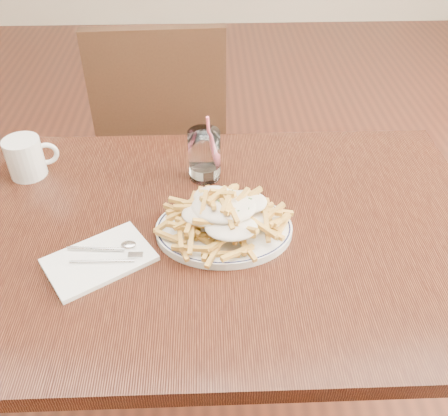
{
  "coord_description": "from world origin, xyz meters",
  "views": [
    {
      "loc": [
        -0.03,
        -0.83,
        1.48
      ],
      "look_at": [
        0.0,
        -0.02,
        0.82
      ],
      "focal_mm": 40.0,
      "sensor_mm": 36.0,
      "label": 1
    }
  ],
  "objects_px": {
    "chair_far": "(163,130)",
    "coffee_mug": "(26,157)",
    "water_glass": "(205,158)",
    "loaded_fries": "(224,211)",
    "table": "(222,252)",
    "fries_plate": "(224,229)"
  },
  "relations": [
    {
      "from": "table",
      "to": "chair_far",
      "type": "height_order",
      "value": "chair_far"
    },
    {
      "from": "coffee_mug",
      "to": "table",
      "type": "bearing_deg",
      "value": -24.9
    },
    {
      "from": "chair_far",
      "to": "water_glass",
      "type": "relative_size",
      "value": 5.52
    },
    {
      "from": "table",
      "to": "coffee_mug",
      "type": "distance_m",
      "value": 0.54
    },
    {
      "from": "table",
      "to": "loaded_fries",
      "type": "distance_m",
      "value": 0.14
    },
    {
      "from": "fries_plate",
      "to": "water_glass",
      "type": "height_order",
      "value": "water_glass"
    },
    {
      "from": "water_glass",
      "to": "coffee_mug",
      "type": "height_order",
      "value": "water_glass"
    },
    {
      "from": "loaded_fries",
      "to": "coffee_mug",
      "type": "relative_size",
      "value": 2.41
    },
    {
      "from": "table",
      "to": "fries_plate",
      "type": "distance_m",
      "value": 0.09
    },
    {
      "from": "chair_far",
      "to": "table",
      "type": "bearing_deg",
      "value": -76.21
    },
    {
      "from": "chair_far",
      "to": "fries_plate",
      "type": "bearing_deg",
      "value": -76.27
    },
    {
      "from": "fries_plate",
      "to": "loaded_fries",
      "type": "bearing_deg",
      "value": -90.0
    },
    {
      "from": "table",
      "to": "chair_far",
      "type": "bearing_deg",
      "value": 103.79
    },
    {
      "from": "chair_far",
      "to": "coffee_mug",
      "type": "xyz_separation_m",
      "value": [
        -0.29,
        -0.56,
        0.26
      ]
    },
    {
      "from": "water_glass",
      "to": "coffee_mug",
      "type": "distance_m",
      "value": 0.44
    },
    {
      "from": "chair_far",
      "to": "loaded_fries",
      "type": "distance_m",
      "value": 0.86
    },
    {
      "from": "fries_plate",
      "to": "coffee_mug",
      "type": "distance_m",
      "value": 0.54
    },
    {
      "from": "coffee_mug",
      "to": "chair_far",
      "type": "bearing_deg",
      "value": 62.77
    },
    {
      "from": "fries_plate",
      "to": "loaded_fries",
      "type": "distance_m",
      "value": 0.05
    },
    {
      "from": "fries_plate",
      "to": "loaded_fries",
      "type": "xyz_separation_m",
      "value": [
        0.0,
        -0.0,
        0.05
      ]
    },
    {
      "from": "water_glass",
      "to": "loaded_fries",
      "type": "bearing_deg",
      "value": -79.39
    },
    {
      "from": "table",
      "to": "loaded_fries",
      "type": "bearing_deg",
      "value": -78.74
    }
  ]
}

